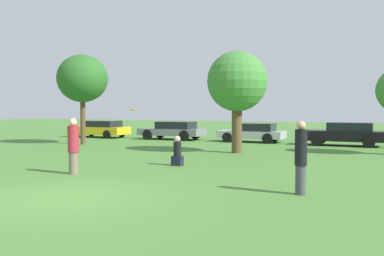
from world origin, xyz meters
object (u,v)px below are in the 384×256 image
person_thrower (73,146)px  frisbee (133,110)px  tree_0 (82,79)px  bystander_sitting (177,153)px  parked_car_yellow (100,129)px  parked_car_black (345,134)px  person_catcher (301,157)px  parked_car_grey (173,130)px  tree_1 (237,82)px  parked_car_silver (253,132)px

person_thrower → frisbee: frisbee is taller
person_thrower → tree_0: tree_0 is taller
bystander_sitting → parked_car_yellow: (-12.42, 11.62, 0.17)m
person_thrower → parked_car_black: 16.69m
person_catcher → parked_car_black: person_catcher is taller
parked_car_grey → tree_1: bearing=135.9°
bystander_sitting → tree_1: 6.15m
tree_0 → parked_car_yellow: tree_0 is taller
parked_car_yellow → person_thrower: bearing=123.8°
bystander_sitting → parked_car_black: size_ratio=0.25×
tree_0 → tree_1: tree_0 is taller
parked_car_silver → tree_0: bearing=33.3°
person_catcher → parked_car_grey: (-11.76, 15.55, -0.29)m
tree_1 → parked_car_grey: (-6.96, 6.60, -2.77)m
parked_car_silver → person_catcher: bearing=110.4°
parked_car_silver → parked_car_black: 5.70m
person_thrower → tree_0: (-7.37, 9.51, 3.01)m
person_catcher → person_thrower: bearing=0.0°
bystander_sitting → parked_car_silver: 12.15m
bystander_sitting → parked_car_yellow: size_ratio=0.25×
bystander_sitting → parked_car_black: (4.96, 11.75, 0.23)m
person_thrower → tree_1: bearing=74.6°
tree_1 → parked_car_silver: tree_1 is taller
person_catcher → parked_car_black: size_ratio=0.42×
frisbee → parked_car_yellow: 19.31m
person_catcher → frisbee: 5.47m
bystander_sitting → parked_car_black: bearing=67.1°
bystander_sitting → parked_car_grey: size_ratio=0.25×
person_thrower → tree_1: tree_1 is taller
bystander_sitting → parked_car_silver: bearing=93.4°
parked_car_black → person_catcher: bearing=90.7°
person_thrower → parked_car_grey: size_ratio=0.41×
person_catcher → parked_car_grey: person_catcher is taller
parked_car_yellow → bystander_sitting: bearing=136.3°
person_thrower → parked_car_grey: (-4.25, 15.29, -0.26)m
person_catcher → bystander_sitting: 6.44m
parked_car_grey → person_catcher: bearing=126.5°
frisbee → person_catcher: bearing=-5.5°
person_catcher → parked_car_yellow: 23.38m
tree_0 → parked_car_yellow: 6.97m
person_catcher → parked_car_yellow: (-17.75, 15.21, -0.31)m
parked_car_grey → parked_car_silver: parked_car_grey is taller
person_thrower → tree_1: (2.71, 8.70, 2.50)m
person_thrower → parked_car_yellow: 18.12m
parked_car_yellow → parked_car_silver: 11.71m
person_catcher → parked_car_grey: size_ratio=0.41×
tree_0 → parked_car_silver: bearing=33.9°
person_catcher → tree_0: tree_0 is taller
frisbee → parked_car_grey: 16.43m
tree_1 → parked_car_black: tree_1 is taller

